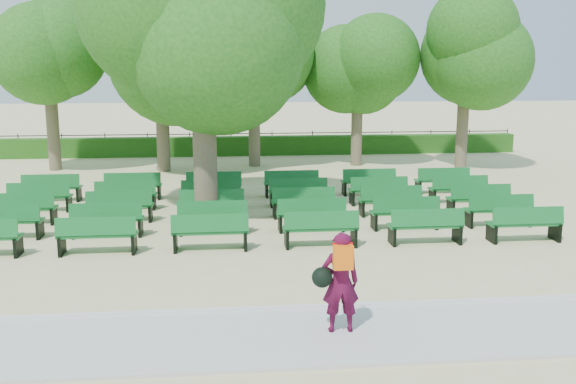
# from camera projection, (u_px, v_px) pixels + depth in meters

# --- Properties ---
(ground) EXTENTS (120.00, 120.00, 0.00)m
(ground) POSITION_uv_depth(u_px,v_px,m) (276.00, 225.00, 17.37)
(ground) COLOR beige
(paving) EXTENTS (30.00, 2.20, 0.06)m
(paving) POSITION_uv_depth(u_px,v_px,m) (315.00, 336.00, 10.14)
(paving) COLOR beige
(paving) RESTS_ON ground
(curb) EXTENTS (30.00, 0.12, 0.10)m
(curb) POSITION_uv_depth(u_px,v_px,m) (306.00, 308.00, 11.26)
(curb) COLOR silver
(curb) RESTS_ON ground
(hedge) EXTENTS (26.00, 0.70, 0.90)m
(hedge) POSITION_uv_depth(u_px,v_px,m) (252.00, 146.00, 30.95)
(hedge) COLOR #235816
(hedge) RESTS_ON ground
(fence) EXTENTS (26.00, 0.10, 1.02)m
(fence) POSITION_uv_depth(u_px,v_px,m) (252.00, 154.00, 31.43)
(fence) COLOR black
(fence) RESTS_ON ground
(tree_line) EXTENTS (21.80, 6.80, 7.04)m
(tree_line) POSITION_uv_depth(u_px,v_px,m) (257.00, 168.00, 27.13)
(tree_line) COLOR #27651B
(tree_line) RESTS_ON ground
(bench_array) EXTENTS (1.82, 0.69, 1.12)m
(bench_array) POSITION_uv_depth(u_px,v_px,m) (258.00, 215.00, 18.09)
(bench_array) COLOR #116326
(bench_array) RESTS_ON ground
(tree_among) EXTENTS (5.44, 5.44, 7.44)m
(tree_among) POSITION_uv_depth(u_px,v_px,m) (202.00, 38.00, 16.78)
(tree_among) COLOR brown
(tree_among) RESTS_ON ground
(person) EXTENTS (0.77, 0.46, 1.63)m
(person) POSITION_uv_depth(u_px,v_px,m) (339.00, 281.00, 10.10)
(person) COLOR #480A26
(person) RESTS_ON ground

